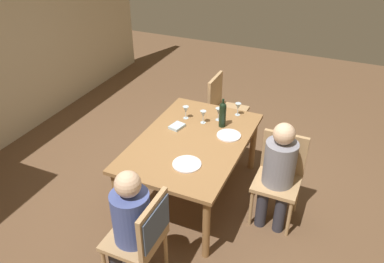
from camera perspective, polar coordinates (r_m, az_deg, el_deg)
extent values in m
plane|color=brown|center=(4.43, 0.00, -9.19)|extent=(10.00, 10.00, 0.00)
cube|color=olive|center=(4.00, 0.00, -1.46)|extent=(1.63, 1.08, 0.04)
cylinder|color=olive|center=(3.56, 2.12, -14.19)|extent=(0.07, 0.07, 0.69)
cylinder|color=olive|center=(4.67, 9.00, -1.87)|extent=(0.07, 0.07, 0.69)
cylinder|color=olive|center=(3.90, -10.96, -9.95)|extent=(0.07, 0.07, 0.69)
cylinder|color=olive|center=(4.93, -1.48, 0.54)|extent=(0.07, 0.07, 0.69)
cylinder|color=tan|center=(3.93, 14.12, -12.42)|extent=(0.04, 0.04, 0.44)
cylinder|color=tan|center=(3.98, 8.70, -11.11)|extent=(0.04, 0.04, 0.44)
cylinder|color=tan|center=(4.22, 15.17, -9.05)|extent=(0.04, 0.04, 0.44)
cylinder|color=tan|center=(4.26, 10.15, -7.87)|extent=(0.04, 0.04, 0.44)
cube|color=tan|center=(3.94, 12.43, -7.45)|extent=(0.44, 0.44, 0.04)
cube|color=tan|center=(3.96, 13.48, -3.05)|extent=(0.04, 0.44, 0.44)
cylinder|color=tan|center=(3.71, -9.31, -15.06)|extent=(0.04, 0.04, 0.44)
cylinder|color=tan|center=(3.57, -3.90, -17.02)|extent=(0.04, 0.04, 0.44)
cube|color=tan|center=(3.35, -8.59, -15.43)|extent=(0.44, 0.44, 0.04)
cube|color=tan|center=(3.10, -5.70, -13.62)|extent=(0.44, 0.04, 0.44)
cube|color=#4C5B75|center=(3.09, -5.72, -13.33)|extent=(0.40, 0.07, 0.31)
cylinder|color=tan|center=(5.32, 7.92, 1.17)|extent=(0.04, 0.04, 0.44)
cylinder|color=tan|center=(5.01, 6.65, -0.86)|extent=(0.04, 0.04, 0.44)
cylinder|color=tan|center=(5.42, 4.08, 2.00)|extent=(0.04, 0.04, 0.44)
cylinder|color=tan|center=(5.11, 2.61, 0.07)|extent=(0.04, 0.04, 0.44)
cube|color=tan|center=(5.09, 5.45, 2.94)|extent=(0.44, 0.44, 0.04)
cube|color=tan|center=(5.04, 3.43, 5.78)|extent=(0.44, 0.04, 0.44)
cylinder|color=#33333D|center=(3.97, 12.88, -11.56)|extent=(0.11, 0.11, 0.46)
cylinder|color=#33333D|center=(3.99, 10.26, -10.92)|extent=(0.11, 0.11, 0.46)
cylinder|color=gray|center=(3.80, 12.83, -4.68)|extent=(0.31, 0.31, 0.47)
sphere|color=beige|center=(3.61, 13.46, -0.34)|extent=(0.21, 0.21, 0.21)
cylinder|color=#33333D|center=(3.54, -11.23, -18.16)|extent=(0.11, 0.11, 0.46)
cylinder|color=#33333D|center=(3.63, -9.54, -16.17)|extent=(0.11, 0.11, 0.46)
cylinder|color=#475699|center=(3.18, -8.93, -12.48)|extent=(0.31, 0.31, 0.48)
sphere|color=beige|center=(2.96, -9.49, -7.68)|extent=(0.21, 0.21, 0.21)
cylinder|color=black|center=(4.17, 4.52, 2.18)|extent=(0.08, 0.08, 0.23)
sphere|color=black|center=(4.11, 4.60, 3.76)|extent=(0.08, 0.08, 0.08)
cylinder|color=black|center=(4.09, 4.63, 4.33)|extent=(0.03, 0.03, 0.07)
cylinder|color=silver|center=(4.37, -0.91, 2.00)|extent=(0.06, 0.06, 0.00)
cylinder|color=silver|center=(4.35, -0.91, 2.43)|extent=(0.01, 0.01, 0.07)
cone|color=silver|center=(4.32, -0.92, 3.27)|extent=(0.07, 0.07, 0.07)
cylinder|color=silver|center=(4.28, 1.64, 1.33)|extent=(0.06, 0.06, 0.00)
cylinder|color=silver|center=(4.26, 1.65, 1.76)|extent=(0.01, 0.01, 0.07)
cone|color=silver|center=(4.23, 1.67, 2.61)|extent=(0.07, 0.07, 0.07)
cylinder|color=silver|center=(4.34, 3.88, 1.74)|extent=(0.06, 0.06, 0.00)
cylinder|color=silver|center=(4.33, 3.90, 2.17)|extent=(0.01, 0.01, 0.07)
cone|color=silver|center=(4.29, 3.93, 3.01)|extent=(0.07, 0.07, 0.07)
cylinder|color=silver|center=(4.47, 6.73, 2.48)|extent=(0.06, 0.06, 0.00)
cylinder|color=silver|center=(4.45, 6.76, 2.89)|extent=(0.01, 0.01, 0.07)
cone|color=silver|center=(4.41, 6.82, 3.72)|extent=(0.07, 0.07, 0.07)
cylinder|color=white|center=(3.63, -0.77, -4.83)|extent=(0.27, 0.27, 0.01)
cylinder|color=white|center=(4.06, 5.46, -0.58)|extent=(0.25, 0.25, 0.01)
cube|color=#ADC6D6|center=(4.19, -2.23, 0.77)|extent=(0.18, 0.15, 0.03)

